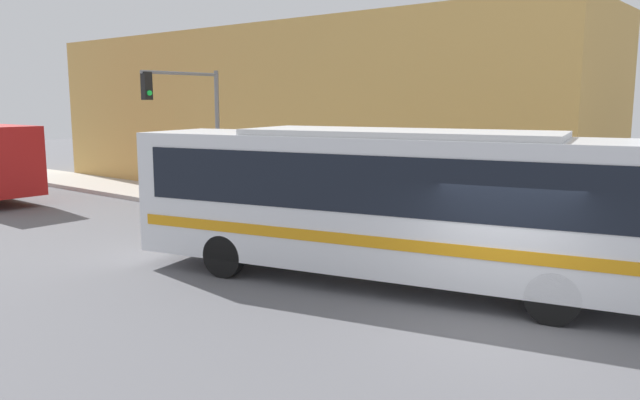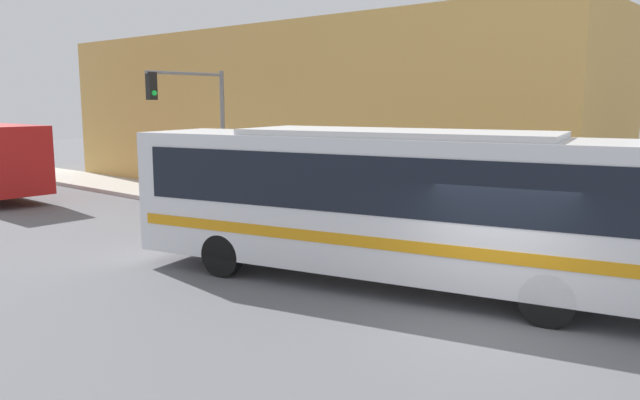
{
  "view_description": "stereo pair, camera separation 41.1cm",
  "coord_description": "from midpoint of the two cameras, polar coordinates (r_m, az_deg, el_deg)",
  "views": [
    {
      "loc": [
        -10.17,
        -4.34,
        4.03
      ],
      "look_at": [
        2.28,
        5.79,
        1.48
      ],
      "focal_mm": 35.0,
      "sensor_mm": 36.0,
      "label": 1
    },
    {
      "loc": [
        -9.91,
        -4.65,
        4.03
      ],
      "look_at": [
        2.28,
        5.79,
        1.48
      ],
      "focal_mm": 35.0,
      "sensor_mm": 36.0,
      "label": 2
    }
  ],
  "objects": [
    {
      "name": "city_bus",
      "position": [
        13.62,
        6.28,
        0.28
      ],
      "size": [
        5.33,
        12.5,
        3.42
      ],
      "rotation": [
        0.0,
        0.0,
        0.23
      ],
      "color": "silver",
      "rests_on": "ground_plane"
    },
    {
      "name": "traffic_light_pole",
      "position": [
        22.52,
        -12.14,
        7.71
      ],
      "size": [
        3.28,
        0.35,
        4.94
      ],
      "color": "slate",
      "rests_on": "sidewalk"
    },
    {
      "name": "building_facade",
      "position": [
        27.86,
        -3.09,
        7.99
      ],
      "size": [
        6.0,
        26.42,
        7.07
      ],
      "color": "tan",
      "rests_on": "ground_plane"
    },
    {
      "name": "sidewalk",
      "position": [
        29.57,
        -17.42,
        0.95
      ],
      "size": [
        3.11,
        70.0,
        0.18
      ],
      "color": "#B7B2A8",
      "rests_on": "ground_plane"
    },
    {
      "name": "fire_hydrant",
      "position": [
        17.64,
        10.02,
        -2.55
      ],
      "size": [
        0.2,
        0.27,
        0.7
      ],
      "color": "#999999",
      "rests_on": "sidewalk"
    },
    {
      "name": "ground_plane",
      "position": [
        11.71,
        14.35,
        -11.39
      ],
      "size": [
        120.0,
        120.0,
        0.0
      ],
      "primitive_type": "plane",
      "color": "slate"
    }
  ]
}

